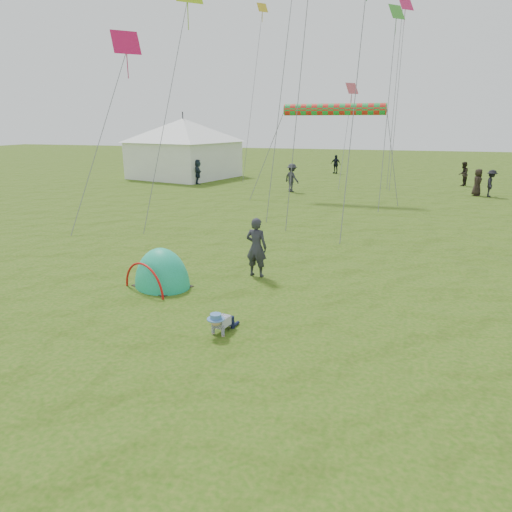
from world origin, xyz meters
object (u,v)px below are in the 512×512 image
(popup_tent, at_px, (163,286))
(event_marquee, at_px, (184,146))
(crawling_toddler, at_px, (221,322))
(standing_adult, at_px, (256,247))

(popup_tent, xyz_separation_m, event_marquee, (-10.64, 23.58, 2.47))
(event_marquee, bearing_deg, popup_tent, -51.85)
(popup_tent, bearing_deg, crawling_toddler, -17.19)
(crawling_toddler, relative_size, event_marquee, 0.09)
(crawling_toddler, distance_m, event_marquee, 29.07)
(crawling_toddler, height_order, standing_adult, standing_adult)
(crawling_toddler, xyz_separation_m, standing_adult, (-0.39, 3.80, 0.60))
(popup_tent, bearing_deg, event_marquee, 137.67)
(popup_tent, relative_size, standing_adult, 1.24)
(crawling_toddler, distance_m, standing_adult, 3.87)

